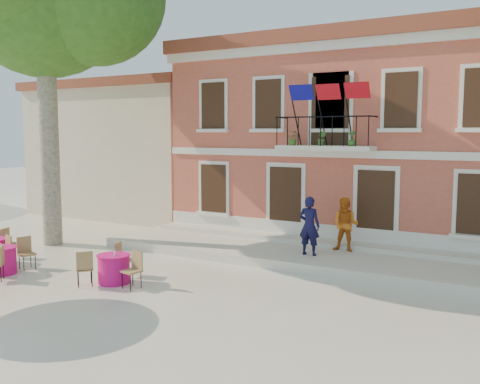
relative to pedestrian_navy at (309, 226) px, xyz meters
The scene contains 8 objects.
ground 4.61m from the pedestrian_navy, 119.48° to the right, with size 90.00×90.00×0.00m, color beige.
main_building 6.64m from the pedestrian_navy, 91.77° to the left, with size 13.50×9.59×7.50m.
neighbor_west 13.84m from the pedestrian_navy, 148.63° to the left, with size 9.40×9.40×6.40m.
terrace 1.19m from the pedestrian_navy, 109.80° to the left, with size 14.00×3.40×0.30m, color silver.
pedestrian_navy is the anchor object (origin of this frame).
pedestrian_orange 1.28m from the pedestrian_navy, 52.00° to the left, with size 0.82×0.64×1.70m, color orange.
cafe_table_0 9.00m from the pedestrian_navy, 143.06° to the right, with size 1.79×1.82×0.95m.
cafe_table_1 5.87m from the pedestrian_navy, 129.69° to the right, with size 1.77×1.84×0.95m.
Camera 1 is at (8.34, -10.97, 4.00)m, focal length 40.00 mm.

